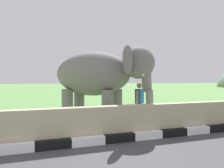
{
  "coord_description": "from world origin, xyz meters",
  "views": [
    {
      "loc": [
        -0.51,
        -2.13,
        1.75
      ],
      "look_at": [
        2.48,
        5.77,
        1.6
      ],
      "focal_mm": 36.11,
      "sensor_mm": 36.0,
      "label": 1
    }
  ],
  "objects": [
    {
      "name": "person_handler",
      "position": [
        3.69,
        5.88,
        0.93
      ],
      "size": [
        0.55,
        0.51,
        1.66
      ],
      "color": "navy",
      "rests_on": "ground_plane"
    },
    {
      "name": "elephant",
      "position": [
        2.14,
        6.12,
        1.94
      ],
      "size": [
        3.87,
        3.8,
        2.95
      ],
      "color": "slate",
      "rests_on": "ground_plane"
    },
    {
      "name": "striped_curb",
      "position": [
        -0.35,
        3.66,
        0.12
      ],
      "size": [
        16.2,
        0.2,
        0.24
      ],
      "color": "white",
      "rests_on": "ground_plane"
    },
    {
      "name": "barrier_parapet",
      "position": [
        2.0,
        3.96,
        0.5
      ],
      "size": [
        28.0,
        0.36,
        1.0
      ],
      "primitive_type": "cube",
      "color": "tan",
      "rests_on": "ground_plane"
    }
  ]
}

